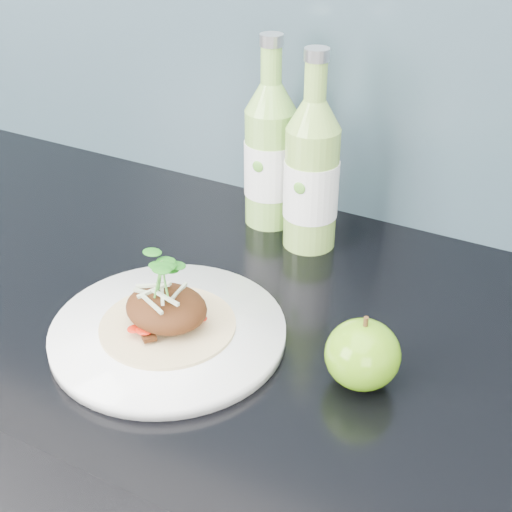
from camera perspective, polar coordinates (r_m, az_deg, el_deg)
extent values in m
cylinder|color=white|center=(0.81, -7.03, -6.08)|extent=(0.33, 0.33, 0.02)
cylinder|color=tan|center=(0.81, -7.07, -5.52)|extent=(0.15, 0.15, 0.00)
ellipsoid|color=#51270F|center=(0.79, -7.18, -4.17)|extent=(0.09, 0.08, 0.04)
ellipsoid|color=#47860E|center=(0.74, 8.52, -7.80)|extent=(0.08, 0.08, 0.07)
cylinder|color=#472D14|center=(0.72, 8.77, -5.32)|extent=(0.01, 0.00, 0.01)
cylinder|color=#87C050|center=(1.01, 1.14, 7.07)|extent=(0.09, 0.09, 0.17)
cone|color=#87C050|center=(0.97, 1.20, 12.61)|extent=(0.07, 0.07, 0.04)
cylinder|color=#87C050|center=(0.96, 1.23, 15.06)|extent=(0.03, 0.03, 0.05)
cylinder|color=silver|center=(0.95, 1.25, 16.90)|extent=(0.03, 0.03, 0.02)
cylinder|color=white|center=(1.01, 1.14, 7.10)|extent=(0.10, 0.10, 0.08)
ellipsoid|color=#59A533|center=(0.98, 0.14, 7.16)|extent=(0.02, 0.00, 0.02)
cylinder|color=#8AB94D|center=(0.95, 4.42, 5.40)|extent=(0.09, 0.09, 0.17)
cone|color=#8AB94D|center=(0.91, 4.68, 11.22)|extent=(0.07, 0.07, 0.04)
cylinder|color=#8AB94D|center=(0.90, 4.80, 13.82)|extent=(0.03, 0.03, 0.05)
cylinder|color=silver|center=(0.89, 4.89, 15.78)|extent=(0.03, 0.03, 0.02)
cylinder|color=white|center=(0.95, 4.42, 5.43)|extent=(0.09, 0.09, 0.08)
ellipsoid|color=#59A533|center=(0.92, 3.49, 5.43)|extent=(0.02, 0.00, 0.02)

